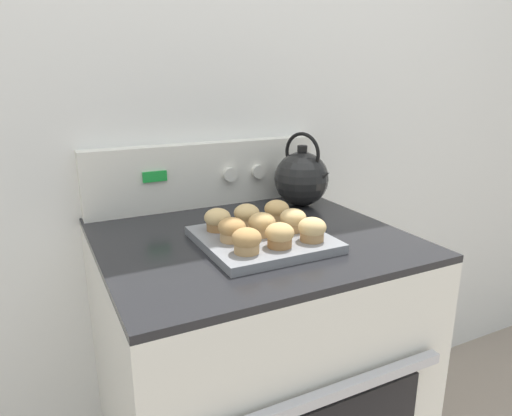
% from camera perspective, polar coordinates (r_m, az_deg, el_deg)
% --- Properties ---
extents(wall_back, '(8.00, 0.05, 2.40)m').
position_cam_1_polar(wall_back, '(1.48, -7.27, 10.97)').
color(wall_back, silver).
rests_on(wall_back, ground_plane).
extents(stove_range, '(0.77, 0.73, 0.93)m').
position_cam_1_polar(stove_range, '(1.42, -0.67, -21.32)').
color(stove_range, silver).
rests_on(stove_range, ground_plane).
extents(control_panel, '(0.75, 0.07, 0.20)m').
position_cam_1_polar(control_panel, '(1.46, -6.26, 4.20)').
color(control_panel, silver).
rests_on(control_panel, stove_range).
extents(muffin_pan, '(0.30, 0.30, 0.02)m').
position_cam_1_polar(muffin_pan, '(1.14, 0.90, -3.93)').
color(muffin_pan, slate).
rests_on(muffin_pan, stove_range).
extents(muffin_r0_c0, '(0.07, 0.07, 0.06)m').
position_cam_1_polar(muffin_r0_c0, '(1.01, -1.18, -4.11)').
color(muffin_r0_c0, tan).
rests_on(muffin_r0_c0, muffin_pan).
extents(muffin_r0_c1, '(0.07, 0.07, 0.06)m').
position_cam_1_polar(muffin_r0_c1, '(1.05, 2.98, -3.41)').
color(muffin_r0_c1, olive).
rests_on(muffin_r0_c1, muffin_pan).
extents(muffin_r0_c2, '(0.07, 0.07, 0.06)m').
position_cam_1_polar(muffin_r0_c2, '(1.10, 7.03, -2.68)').
color(muffin_r0_c2, '#A37A4C').
rests_on(muffin_r0_c2, muffin_pan).
extents(muffin_r1_c0, '(0.07, 0.07, 0.06)m').
position_cam_1_polar(muffin_r1_c0, '(1.09, -3.04, -2.71)').
color(muffin_r1_c0, tan).
rests_on(muffin_r1_c0, muffin_pan).
extents(muffin_r1_c1, '(0.07, 0.07, 0.06)m').
position_cam_1_polar(muffin_r1_c1, '(1.13, 0.91, -2.02)').
color(muffin_r1_c1, tan).
rests_on(muffin_r1_c1, muffin_pan).
extents(muffin_r1_c2, '(0.07, 0.07, 0.06)m').
position_cam_1_polar(muffin_r1_c2, '(1.16, 4.65, -1.50)').
color(muffin_r1_c2, tan).
rests_on(muffin_r1_c2, muffin_pan).
extents(muffin_r2_c0, '(0.07, 0.07, 0.06)m').
position_cam_1_polar(muffin_r2_c0, '(1.16, -4.83, -1.45)').
color(muffin_r2_c0, olive).
rests_on(muffin_r2_c0, muffin_pan).
extents(muffin_r2_c1, '(0.07, 0.07, 0.06)m').
position_cam_1_polar(muffin_r2_c1, '(1.20, -1.11, -0.86)').
color(muffin_r2_c1, tan).
rests_on(muffin_r2_c1, muffin_pan).
extents(muffin_r2_c2, '(0.07, 0.07, 0.06)m').
position_cam_1_polar(muffin_r2_c2, '(1.24, 2.61, -0.34)').
color(muffin_r2_c2, tan).
rests_on(muffin_r2_c2, muffin_pan).
extents(tea_kettle, '(0.17, 0.20, 0.23)m').
position_cam_1_polar(tea_kettle, '(1.45, 5.74, 3.77)').
color(tea_kettle, black).
rests_on(tea_kettle, stove_range).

